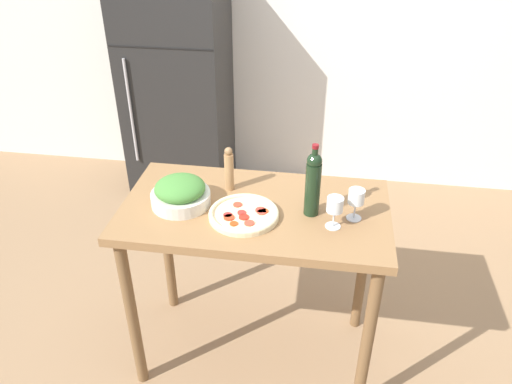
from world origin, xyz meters
TOP-DOWN VIEW (x-y plane):
  - ground_plane at (0.00, 0.00)m, footprint 14.00×14.00m
  - wall_back at (0.00, 2.04)m, footprint 6.40×0.08m
  - refrigerator at (-0.86, 1.67)m, footprint 0.75×0.66m
  - prep_counter at (0.00, 0.00)m, footprint 1.23×0.68m
  - wine_bottle at (0.26, -0.01)m, footprint 0.07×0.07m
  - wine_glass_near at (0.36, -0.10)m, footprint 0.07×0.07m
  - wine_glass_far at (0.45, -0.02)m, footprint 0.07×0.07m
  - pepper_mill at (-0.15, 0.14)m, footprint 0.04×0.04m
  - salad_bowl at (-0.34, -0.03)m, footprint 0.27×0.27m
  - homemade_pizza at (-0.04, -0.09)m, footprint 0.31×0.31m

SIDE VIEW (x-z plane):
  - ground_plane at x=0.00m, z-range 0.00..0.00m
  - prep_counter at x=0.00m, z-range 0.34..1.30m
  - refrigerator at x=-0.86m, z-range 0.00..1.76m
  - homemade_pizza at x=-0.04m, z-range 0.96..0.99m
  - salad_bowl at x=-0.34m, z-range 0.95..1.08m
  - wine_glass_far at x=0.45m, z-range 0.99..1.14m
  - wine_glass_near at x=0.36m, z-range 0.99..1.14m
  - pepper_mill at x=-0.15m, z-range 0.95..1.18m
  - wine_bottle at x=0.26m, z-range 0.95..1.29m
  - wall_back at x=0.00m, z-range 0.00..2.60m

